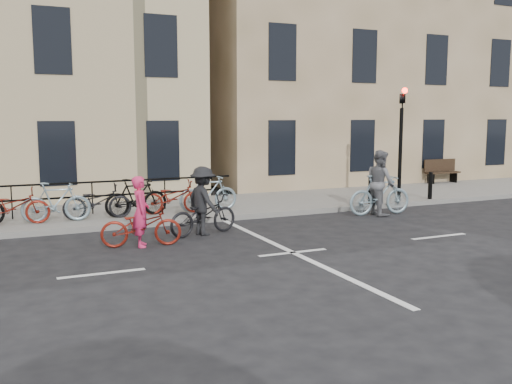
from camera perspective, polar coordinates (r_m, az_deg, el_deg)
name	(u,v)px	position (r m, az deg, el deg)	size (l,w,h in m)	color
ground	(293,253)	(12.29, 3.71, -6.08)	(120.00, 120.00, 0.00)	black
sidewalk	(67,217)	(16.86, -18.39, -2.43)	(46.00, 4.00, 0.15)	slate
building_east	(334,46)	(27.89, 7.84, 14.26)	(14.00, 10.00, 12.00)	#937D59
traffic_light	(401,130)	(19.00, 14.32, 6.03)	(0.18, 0.30, 3.90)	black
bollard_east	(370,189)	(18.34, 11.36, 0.26)	(0.14, 0.14, 0.90)	black
bollard_west	(430,186)	(19.83, 17.03, 0.62)	(0.14, 0.14, 0.90)	black
bench	(441,170)	(24.79, 18.03, 2.10)	(1.60, 0.41, 0.97)	black
parked_bikes	(75,202)	(15.84, -17.64, -0.94)	(9.35, 1.23, 1.05)	black
cyclist_pink	(141,222)	(13.00, -11.42, -2.98)	(1.87, 0.94, 1.59)	maroon
cyclist_grey	(380,189)	(17.14, 12.30, 0.31)	(2.03, 1.00, 1.92)	#7E99A5
cyclist_dark	(203,208)	(14.03, -5.31, -1.61)	(2.00, 1.22, 1.69)	black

